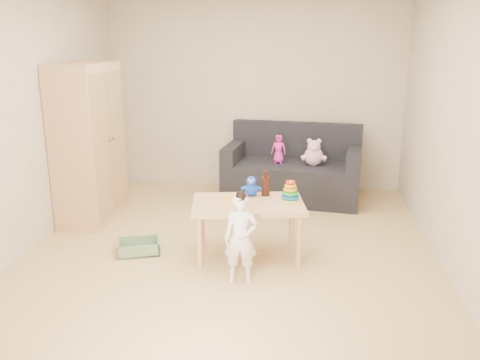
# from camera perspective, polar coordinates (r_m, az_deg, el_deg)

# --- Properties ---
(room) EXTENTS (4.50, 4.50, 4.50)m
(room) POSITION_cam_1_polar(r_m,az_deg,el_deg) (4.80, -0.97, 6.68)
(room) COLOR tan
(room) RESTS_ON ground
(wardrobe) EXTENTS (0.50, 0.99, 1.79)m
(wardrobe) POSITION_cam_1_polar(r_m,az_deg,el_deg) (6.03, -16.62, 3.99)
(wardrobe) COLOR tan
(wardrobe) RESTS_ON ground
(sofa) EXTENTS (1.81, 1.06, 0.48)m
(sofa) POSITION_cam_1_polar(r_m,az_deg,el_deg) (6.66, 5.84, -0.11)
(sofa) COLOR black
(sofa) RESTS_ON ground
(play_table) EXTENTS (1.14, 0.82, 0.55)m
(play_table) POSITION_cam_1_polar(r_m,az_deg,el_deg) (4.90, 0.91, -5.58)
(play_table) COLOR tan
(play_table) RESTS_ON ground
(storage_bin) EXTENTS (0.48, 0.42, 0.12)m
(storage_bin) POSITION_cam_1_polar(r_m,az_deg,el_deg) (5.16, -11.31, -7.35)
(storage_bin) COLOR gray
(storage_bin) RESTS_ON ground
(toddler) EXTENTS (0.30, 0.21, 0.78)m
(toddler) POSITION_cam_1_polar(r_m,az_deg,el_deg) (4.36, 0.09, -6.71)
(toddler) COLOR white
(toddler) RESTS_ON ground
(pink_bear) EXTENTS (0.29, 0.26, 0.29)m
(pink_bear) POSITION_cam_1_polar(r_m,az_deg,el_deg) (6.49, 8.27, 2.90)
(pink_bear) COLOR #FAB8CD
(pink_bear) RESTS_ON sofa
(doll) EXTENTS (0.20, 0.14, 0.37)m
(doll) POSITION_cam_1_polar(r_m,az_deg,el_deg) (6.54, 4.36, 3.47)
(doll) COLOR #E82BAB
(doll) RESTS_ON sofa
(ring_stacker) EXTENTS (0.17, 0.17, 0.20)m
(ring_stacker) POSITION_cam_1_polar(r_m,az_deg,el_deg) (4.85, 5.66, -1.43)
(ring_stacker) COLOR #F1FF0D
(ring_stacker) RESTS_ON play_table
(brown_bottle) EXTENTS (0.09, 0.09, 0.25)m
(brown_bottle) POSITION_cam_1_polar(r_m,az_deg,el_deg) (4.99, 2.90, -0.57)
(brown_bottle) COLOR black
(brown_bottle) RESTS_ON play_table
(blue_plush) EXTENTS (0.20, 0.18, 0.20)m
(blue_plush) POSITION_cam_1_polar(r_m,az_deg,el_deg) (4.97, 1.29, -0.66)
(blue_plush) COLOR blue
(blue_plush) RESTS_ON play_table
(wooden_figure) EXTENTS (0.06, 0.05, 0.12)m
(wooden_figure) POSITION_cam_1_polar(r_m,az_deg,el_deg) (4.73, -0.26, -2.08)
(wooden_figure) COLOR brown
(wooden_figure) RESTS_ON play_table
(yellow_book) EXTENTS (0.23, 0.23, 0.01)m
(yellow_book) POSITION_cam_1_polar(r_m,az_deg,el_deg) (4.91, -0.80, -2.03)
(yellow_book) COLOR yellow
(yellow_book) RESTS_ON play_table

